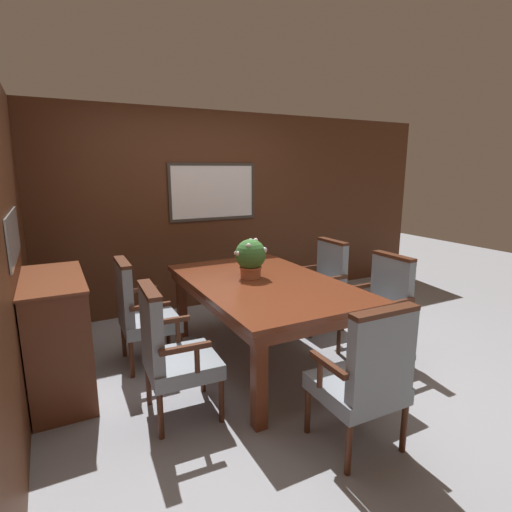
# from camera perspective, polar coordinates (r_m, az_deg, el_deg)

# --- Properties ---
(ground_plane) EXTENTS (14.00, 14.00, 0.00)m
(ground_plane) POSITION_cam_1_polar(r_m,az_deg,el_deg) (3.75, 1.54, -15.45)
(ground_plane) COLOR #93969E
(wall_back) EXTENTS (7.20, 0.08, 2.45)m
(wall_back) POSITION_cam_1_polar(r_m,az_deg,el_deg) (5.08, -8.81, 6.34)
(wall_back) COLOR #4C2816
(wall_back) RESTS_ON ground_plane
(wall_left) EXTENTS (0.08, 7.20, 2.45)m
(wall_left) POSITION_cam_1_polar(r_m,az_deg,el_deg) (2.96, -32.45, 0.19)
(wall_left) COLOR #4C2816
(wall_left) RESTS_ON ground_plane
(dining_table) EXTENTS (1.22, 1.95, 0.76)m
(dining_table) POSITION_cam_1_polar(r_m,az_deg,el_deg) (3.61, 1.10, -4.95)
(dining_table) COLOR maroon
(dining_table) RESTS_ON ground_plane
(chair_right_far) EXTENTS (0.49, 0.55, 0.98)m
(chair_right_far) POSITION_cam_1_polar(r_m,az_deg,el_deg) (4.51, 9.46, -3.71)
(chair_right_far) COLOR #472314
(chair_right_far) RESTS_ON ground_plane
(chair_left_near) EXTENTS (0.51, 0.57, 0.98)m
(chair_left_near) POSITION_cam_1_polar(r_m,az_deg,el_deg) (2.93, -12.13, -12.95)
(chair_left_near) COLOR #472314
(chair_left_near) RESTS_ON ground_plane
(chair_left_far) EXTENTS (0.50, 0.56, 0.98)m
(chair_left_far) POSITION_cam_1_polar(r_m,az_deg,el_deg) (3.74, -16.23, -7.45)
(chair_left_far) COLOR #472314
(chair_left_far) RESTS_ON ground_plane
(chair_right_near) EXTENTS (0.49, 0.55, 0.98)m
(chair_right_near) POSITION_cam_1_polar(r_m,az_deg,el_deg) (3.90, 17.38, -6.70)
(chair_right_near) COLOR #472314
(chair_right_near) RESTS_ON ground_plane
(chair_head_near) EXTENTS (0.56, 0.50, 0.98)m
(chair_head_near) POSITION_cam_1_polar(r_m,az_deg,el_deg) (2.64, 15.41, -16.13)
(chair_head_near) COLOR #472314
(chair_head_near) RESTS_ON ground_plane
(potted_plant) EXTENTS (0.29, 0.30, 0.37)m
(potted_plant) POSITION_cam_1_polar(r_m,az_deg,el_deg) (3.65, -0.78, -0.13)
(potted_plant) COLOR #B2603D
(potted_plant) RESTS_ON dining_table
(sideboard_cabinet) EXTENTS (0.46, 1.02, 0.95)m
(sideboard_cabinet) POSITION_cam_1_polar(r_m,az_deg,el_deg) (3.53, -26.40, -10.15)
(sideboard_cabinet) COLOR brown
(sideboard_cabinet) RESTS_ON ground_plane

